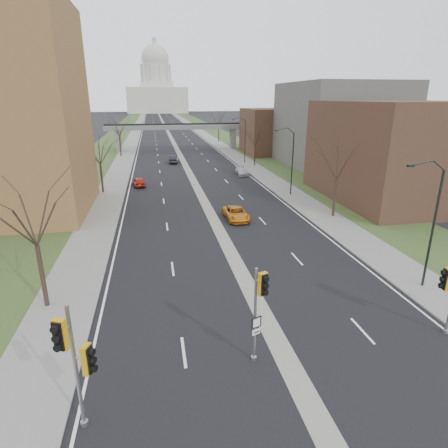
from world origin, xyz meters
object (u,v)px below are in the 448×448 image
object	(u,v)px
car_right_near	(236,213)
car_right_mid	(242,171)
signal_pole_left	(75,354)
signal_pole_median	(259,300)
car_left_near	(139,182)
car_left_far	(174,159)

from	to	relation	value
car_right_near	car_right_mid	xyz separation A→B (m)	(6.18, 23.60, -0.04)
signal_pole_left	car_right_near	xyz separation A→B (m)	(11.53, 25.14, -2.91)
signal_pole_median	car_right_mid	size ratio (longest dim) A/B	1.16
signal_pole_median	signal_pole_left	bearing A→B (deg)	176.56
car_right_mid	car_left_near	bearing A→B (deg)	-160.67
car_left_near	car_right_mid	xyz separation A→B (m)	(16.81, 5.54, -0.05)
signal_pole_left	car_left_far	xyz separation A→B (m)	(7.14, 62.96, -2.84)
signal_pole_median	car_right_mid	bearing A→B (deg)	55.77
signal_pole_median	car_left_far	distance (m)	60.46
car_left_near	car_right_mid	distance (m)	17.69
car_left_far	car_right_mid	xyz separation A→B (m)	(10.57, -14.22, -0.10)
car_left_near	car_right_mid	size ratio (longest dim) A/B	0.92
signal_pole_left	car_right_near	size ratio (longest dim) A/B	1.14
signal_pole_median	car_left_far	bearing A→B (deg)	68.54
signal_pole_left	car_right_mid	size ratio (longest dim) A/B	1.26
car_left_near	car_right_mid	world-z (taller)	car_left_near
car_left_far	car_right_mid	bearing A→B (deg)	133.40
signal_pole_median	car_left_near	bearing A→B (deg)	77.49
signal_pole_median	car_right_mid	world-z (taller)	signal_pole_median
car_left_near	car_right_mid	bearing A→B (deg)	-169.02
signal_pole_median	car_left_near	world-z (taller)	signal_pole_median
signal_pole_left	signal_pole_median	xyz separation A→B (m)	(7.66, 2.56, -0.07)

